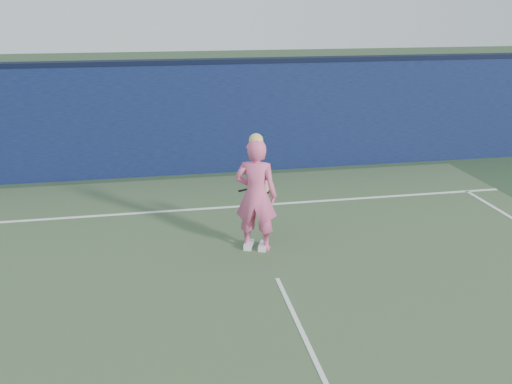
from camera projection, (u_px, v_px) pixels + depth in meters
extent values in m
plane|color=#273E26|center=(294.00, 316.00, 6.93)|extent=(80.00, 80.00, 0.00)
cube|color=#0B1134|center=(226.00, 118.00, 12.54)|extent=(24.00, 0.40, 2.50)
cube|color=black|center=(224.00, 61.00, 12.11)|extent=(24.00, 0.42, 0.10)
imported|color=#E75A8D|center=(256.00, 195.00, 8.53)|extent=(0.79, 0.66, 1.84)
sphere|color=#D9C461|center=(256.00, 140.00, 8.23)|extent=(0.22, 0.22, 0.22)
cube|color=white|center=(263.00, 246.00, 8.79)|extent=(0.21, 0.30, 0.10)
cube|color=white|center=(249.00, 245.00, 8.84)|extent=(0.21, 0.30, 0.10)
torus|color=black|center=(263.00, 187.00, 8.93)|extent=(0.31, 0.08, 0.31)
torus|color=gold|center=(263.00, 187.00, 8.93)|extent=(0.25, 0.06, 0.25)
cylinder|color=beige|center=(263.00, 187.00, 8.93)|extent=(0.25, 0.05, 0.25)
cylinder|color=black|center=(249.00, 189.00, 9.00)|extent=(0.28, 0.11, 0.10)
cylinder|color=black|center=(242.00, 190.00, 9.05)|extent=(0.13, 0.07, 0.07)
cube|color=white|center=(244.00, 206.00, 10.63)|extent=(11.00, 0.08, 0.01)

